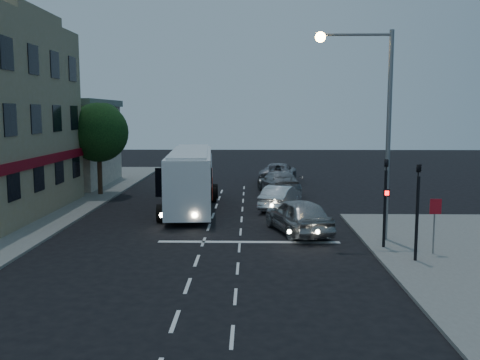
{
  "coord_description": "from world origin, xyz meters",
  "views": [
    {
      "loc": [
        2.05,
        -20.96,
        5.68
      ],
      "look_at": [
        1.53,
        6.35,
        2.2
      ],
      "focal_mm": 40.0,
      "sensor_mm": 36.0,
      "label": 1
    }
  ],
  "objects_px": {
    "car_sedan_a": "(280,197)",
    "traffic_signal_main": "(386,192)",
    "tour_bus": "(191,177)",
    "regulatory_sign": "(435,217)",
    "car_sedan_c": "(278,173)",
    "streetlight": "(374,111)",
    "car_suv": "(298,216)",
    "traffic_signal_side": "(418,200)",
    "car_sedan_b": "(279,183)",
    "street_tree": "(98,130)"
  },
  "relations": [
    {
      "from": "car_sedan_a",
      "to": "traffic_signal_main",
      "type": "distance_m",
      "value": 10.1
    },
    {
      "from": "tour_bus",
      "to": "regulatory_sign",
      "type": "distance_m",
      "value": 14.96
    },
    {
      "from": "car_sedan_c",
      "to": "streetlight",
      "type": "xyz_separation_m",
      "value": [
        3.0,
        -19.96,
        4.93
      ]
    },
    {
      "from": "tour_bus",
      "to": "streetlight",
      "type": "relative_size",
      "value": 1.27
    },
    {
      "from": "car_suv",
      "to": "traffic_signal_side",
      "type": "relative_size",
      "value": 1.2
    },
    {
      "from": "car_suv",
      "to": "regulatory_sign",
      "type": "xyz_separation_m",
      "value": [
        4.99,
        -4.04,
        0.76
      ]
    },
    {
      "from": "car_sedan_a",
      "to": "car_suv",
      "type": "bearing_deg",
      "value": 113.15
    },
    {
      "from": "car_sedan_b",
      "to": "car_sedan_c",
      "type": "xyz_separation_m",
      "value": [
        0.29,
        6.18,
        -0.0
      ]
    },
    {
      "from": "car_sedan_c",
      "to": "traffic_signal_main",
      "type": "bearing_deg",
      "value": 106.9
    },
    {
      "from": "car_sedan_c",
      "to": "streetlight",
      "type": "relative_size",
      "value": 0.64
    },
    {
      "from": "car_sedan_a",
      "to": "streetlight",
      "type": "distance_m",
      "value": 9.92
    },
    {
      "from": "regulatory_sign",
      "to": "streetlight",
      "type": "bearing_deg",
      "value": 128.75
    },
    {
      "from": "car_suv",
      "to": "traffic_signal_side",
      "type": "bearing_deg",
      "value": 112.09
    },
    {
      "from": "tour_bus",
      "to": "traffic_signal_main",
      "type": "xyz_separation_m",
      "value": [
        9.04,
        -9.39,
        0.54
      ]
    },
    {
      "from": "car_sedan_b",
      "to": "traffic_signal_side",
      "type": "xyz_separation_m",
      "value": [
        4.25,
        -17.18,
        1.62
      ]
    },
    {
      "from": "regulatory_sign",
      "to": "street_tree",
      "type": "relative_size",
      "value": 0.35
    },
    {
      "from": "car_sedan_b",
      "to": "car_sedan_c",
      "type": "distance_m",
      "value": 6.19
    },
    {
      "from": "regulatory_sign",
      "to": "street_tree",
      "type": "xyz_separation_m",
      "value": [
        -17.51,
        15.26,
        2.9
      ]
    },
    {
      "from": "tour_bus",
      "to": "car_sedan_b",
      "type": "relative_size",
      "value": 2.08
    },
    {
      "from": "car_sedan_a",
      "to": "car_sedan_c",
      "type": "distance_m",
      "value": 12.18
    },
    {
      "from": "traffic_signal_main",
      "to": "streetlight",
      "type": "xyz_separation_m",
      "value": [
        -0.26,
        1.42,
        3.31
      ]
    },
    {
      "from": "tour_bus",
      "to": "street_tree",
      "type": "distance_m",
      "value": 8.73
    },
    {
      "from": "car_sedan_b",
      "to": "regulatory_sign",
      "type": "xyz_separation_m",
      "value": [
        5.25,
        -16.21,
        0.8
      ]
    },
    {
      "from": "car_sedan_b",
      "to": "streetlight",
      "type": "distance_m",
      "value": 15.0
    },
    {
      "from": "traffic_signal_main",
      "to": "regulatory_sign",
      "type": "height_order",
      "value": "traffic_signal_main"
    },
    {
      "from": "traffic_signal_main",
      "to": "car_sedan_b",
      "type": "bearing_deg",
      "value": 103.13
    },
    {
      "from": "tour_bus",
      "to": "regulatory_sign",
      "type": "xyz_separation_m",
      "value": [
        10.74,
        -10.41,
        -0.28
      ]
    },
    {
      "from": "car_suv",
      "to": "regulatory_sign",
      "type": "relative_size",
      "value": 2.24
    },
    {
      "from": "car_sedan_b",
      "to": "traffic_signal_side",
      "type": "distance_m",
      "value": 17.77
    },
    {
      "from": "tour_bus",
      "to": "traffic_signal_side",
      "type": "height_order",
      "value": "traffic_signal_side"
    },
    {
      "from": "traffic_signal_main",
      "to": "traffic_signal_side",
      "type": "distance_m",
      "value": 2.1
    },
    {
      "from": "car_suv",
      "to": "tour_bus",
      "type": "bearing_deg",
      "value": -64.39
    },
    {
      "from": "car_sedan_a",
      "to": "regulatory_sign",
      "type": "relative_size",
      "value": 1.95
    },
    {
      "from": "car_sedan_a",
      "to": "tour_bus",
      "type": "bearing_deg",
      "value": 16.78
    },
    {
      "from": "car_sedan_a",
      "to": "street_tree",
      "type": "height_order",
      "value": "street_tree"
    },
    {
      "from": "car_sedan_c",
      "to": "car_suv",
      "type": "bearing_deg",
      "value": 98.14
    },
    {
      "from": "car_sedan_a",
      "to": "traffic_signal_side",
      "type": "distance_m",
      "value": 12.17
    },
    {
      "from": "traffic_signal_side",
      "to": "streetlight",
      "type": "height_order",
      "value": "streetlight"
    },
    {
      "from": "tour_bus",
      "to": "streetlight",
      "type": "bearing_deg",
      "value": -46.37
    },
    {
      "from": "car_sedan_a",
      "to": "traffic_signal_side",
      "type": "height_order",
      "value": "traffic_signal_side"
    },
    {
      "from": "car_sedan_b",
      "to": "regulatory_sign",
      "type": "relative_size",
      "value": 2.51
    },
    {
      "from": "car_sedan_a",
      "to": "street_tree",
      "type": "xyz_separation_m",
      "value": [
        -12.04,
        5.03,
        3.79
      ]
    },
    {
      "from": "car_sedan_b",
      "to": "traffic_signal_side",
      "type": "bearing_deg",
      "value": 93.95
    },
    {
      "from": "tour_bus",
      "to": "street_tree",
      "type": "relative_size",
      "value": 1.85
    },
    {
      "from": "streetlight",
      "to": "car_sedan_a",
      "type": "bearing_deg",
      "value": 114.26
    },
    {
      "from": "car_sedan_c",
      "to": "traffic_signal_main",
      "type": "relative_size",
      "value": 1.4
    },
    {
      "from": "car_sedan_a",
      "to": "traffic_signal_main",
      "type": "xyz_separation_m",
      "value": [
        3.77,
        -9.22,
        1.71
      ]
    },
    {
      "from": "car_sedan_b",
      "to": "street_tree",
      "type": "height_order",
      "value": "street_tree"
    },
    {
      "from": "car_suv",
      "to": "traffic_signal_main",
      "type": "distance_m",
      "value": 4.74
    },
    {
      "from": "streetlight",
      "to": "street_tree",
      "type": "relative_size",
      "value": 1.45
    }
  ]
}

